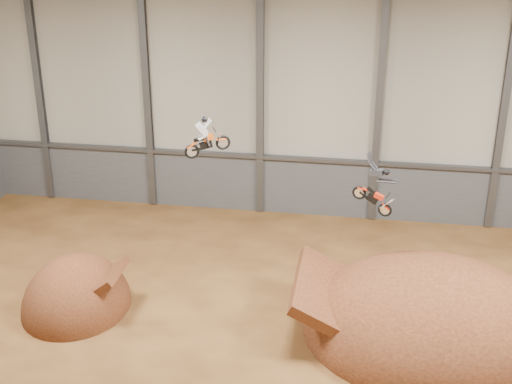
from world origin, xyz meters
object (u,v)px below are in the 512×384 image
fmx_rider_b (370,183)px  takeoff_ramp (77,307)px  landing_ramp (429,334)px  fmx_rider_a (209,134)px

fmx_rider_b → takeoff_ramp: bearing=-155.7°
landing_ramp → fmx_rider_b: size_ratio=4.33×
takeoff_ramp → landing_ramp: landing_ramp is taller
takeoff_ramp → fmx_rider_b: fmx_rider_b is taller
takeoff_ramp → fmx_rider_b: size_ratio=2.20×
landing_ramp → fmx_rider_a: fmx_rider_a is taller
landing_ramp → fmx_rider_b: fmx_rider_b is taller
fmx_rider_a → fmx_rider_b: fmx_rider_a is taller
takeoff_ramp → landing_ramp: bearing=1.5°
fmx_rider_a → fmx_rider_b: (6.70, 1.78, -2.50)m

